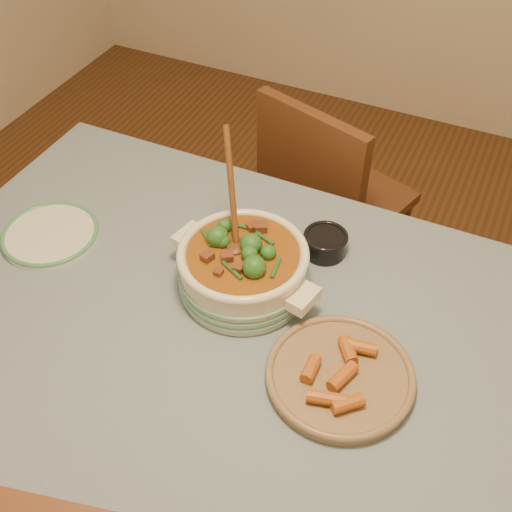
{
  "coord_description": "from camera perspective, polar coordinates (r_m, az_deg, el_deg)",
  "views": [
    {
      "loc": [
        0.4,
        -0.79,
        1.88
      ],
      "look_at": [
        -0.04,
        0.14,
        0.86
      ],
      "focal_mm": 45.0,
      "sensor_mm": 36.0,
      "label": 1
    }
  ],
  "objects": [
    {
      "name": "stew_casserole",
      "position": [
        1.46,
        -1.15,
        -0.86
      ],
      "size": [
        0.38,
        0.34,
        0.36
      ],
      "rotation": [
        0.0,
        0.0,
        -0.2
      ],
      "color": "#F0E7C9",
      "rests_on": "dining_table"
    },
    {
      "name": "fried_plate",
      "position": [
        1.35,
        7.49,
        -10.38
      ],
      "size": [
        0.36,
        0.36,
        0.05
      ],
      "rotation": [
        0.0,
        0.0,
        0.22
      ],
      "color": "#9E8357",
      "rests_on": "dining_table"
    },
    {
      "name": "white_plate",
      "position": [
        1.71,
        -17.82,
        1.85
      ],
      "size": [
        0.29,
        0.29,
        0.02
      ],
      "rotation": [
        0.0,
        0.0,
        0.22
      ],
      "color": "silver",
      "rests_on": "dining_table"
    },
    {
      "name": "floor",
      "position": [
        2.07,
        -0.7,
        -20.0
      ],
      "size": [
        4.5,
        4.5,
        0.0
      ],
      "primitive_type": "plane",
      "color": "#432B13",
      "rests_on": "ground"
    },
    {
      "name": "condiment_bowl",
      "position": [
        1.59,
        6.18,
        1.23
      ],
      "size": [
        0.13,
        0.13,
        0.06
      ],
      "rotation": [
        0.0,
        0.0,
        0.21
      ],
      "color": "black",
      "rests_on": "dining_table"
    },
    {
      "name": "chair_far",
      "position": [
        2.18,
        6.24,
        5.23
      ],
      "size": [
        0.51,
        0.51,
        0.87
      ],
      "rotation": [
        0.0,
        0.0,
        2.83
      ],
      "color": "brown",
      "rests_on": "floor"
    },
    {
      "name": "dining_table",
      "position": [
        1.5,
        -0.92,
        -9.1
      ],
      "size": [
        1.68,
        1.08,
        0.76
      ],
      "color": "brown",
      "rests_on": "floor"
    }
  ]
}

